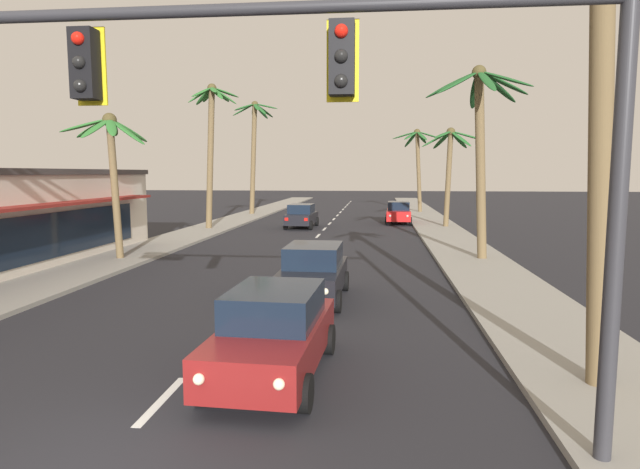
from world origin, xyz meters
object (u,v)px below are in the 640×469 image
palm_left_farthest (254,138)px  palm_right_farthest (418,154)px  sedan_parked_nearest_kerb (398,212)px  palm_left_third (211,131)px  palm_left_second (111,151)px  sedan_oncoming_far (302,216)px  traffic_signal_mast (352,102)px  palm_right_second (480,125)px  sedan_lead_at_stop_bar (274,332)px  palm_right_third (450,157)px  sedan_third_in_queue (313,272)px  palm_right_nearest (602,31)px

palm_left_farthest → palm_right_farthest: bearing=15.8°
sedan_parked_nearest_kerb → palm_left_farthest: palm_left_farthest is taller
sedan_parked_nearest_kerb → palm_left_third: size_ratio=0.46×
sedan_parked_nearest_kerb → palm_left_second: palm_left_second is taller
sedan_oncoming_far → palm_left_second: (-6.15, -15.08, 3.95)m
traffic_signal_mast → palm_left_farthest: 42.54m
palm_left_farthest → palm_right_second: 28.76m
sedan_lead_at_stop_bar → palm_right_farthest: palm_right_farthest is taller
palm_right_second → palm_right_third: (0.62, 14.15, -0.97)m
sedan_third_in_queue → palm_left_third: size_ratio=0.46×
palm_right_nearest → palm_right_third: 28.46m
sedan_lead_at_stop_bar → palm_right_farthest: size_ratio=0.56×
palm_left_second → palm_left_farthest: palm_left_farthest is taller
palm_left_third → palm_right_farthest: bearing=49.2°
palm_right_nearest → palm_right_third: size_ratio=1.27×
sedan_lead_at_stop_bar → sedan_oncoming_far: (-3.38, 27.56, 0.00)m
palm_right_farthest → sedan_oncoming_far: bearing=-121.2°
sedan_third_in_queue → palm_left_second: palm_left_second is taller
sedan_oncoming_far → palm_left_third: 8.42m
sedan_third_in_queue → palm_left_farthest: 34.00m
palm_right_nearest → palm_left_third: bearing=119.9°
palm_left_second → palm_right_second: palm_right_second is taller
sedan_lead_at_stop_bar → sedan_third_in_queue: bearing=89.9°
sedan_lead_at_stop_bar → palm_right_third: size_ratio=0.65×
traffic_signal_mast → palm_left_second: size_ratio=1.62×
palm_left_second → palm_left_third: 13.08m
sedan_parked_nearest_kerb → palm_left_farthest: bearing=151.6°
sedan_lead_at_stop_bar → palm_left_third: (-9.13, 25.43, 5.78)m
palm_right_nearest → palm_right_farthest: palm_right_nearest is taller
traffic_signal_mast → palm_left_farthest: bearing=104.8°
sedan_lead_at_stop_bar → palm_left_second: 16.19m
palm_left_second → palm_left_third: (0.40, 12.95, 1.83)m
sedan_oncoming_far → palm_right_nearest: palm_right_nearest is taller
sedan_oncoming_far → palm_right_farthest: palm_right_farthest is taller
sedan_parked_nearest_kerb → palm_left_third: palm_left_third is taller
sedan_third_in_queue → palm_right_third: palm_right_third is taller
sedan_third_in_queue → palm_right_nearest: bearing=-48.7°
traffic_signal_mast → palm_left_farthest: size_ratio=1.01×
sedan_oncoming_far → palm_right_third: (10.25, 0.74, 4.07)m
traffic_signal_mast → palm_right_farthest: palm_right_farthest is taller
traffic_signal_mast → palm_left_farthest: (-10.82, 41.08, 2.21)m
sedan_parked_nearest_kerb → palm_right_farthest: 12.28m
palm_right_third → palm_right_farthest: (-1.16, 14.28, 0.69)m
palm_left_farthest → palm_right_nearest: 41.23m
palm_right_third → palm_right_nearest: bearing=-92.6°
sedan_lead_at_stop_bar → palm_right_nearest: bearing=-1.1°
sedan_oncoming_far → palm_left_farthest: (-5.86, 10.80, 6.12)m
traffic_signal_mast → palm_right_nearest: bearing=33.1°
sedan_oncoming_far → palm_right_farthest: bearing=58.8°
sedan_third_in_queue → palm_left_third: palm_left_third is taller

